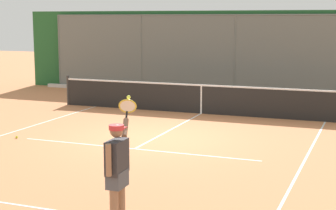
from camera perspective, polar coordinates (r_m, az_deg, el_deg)
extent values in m
plane|color=#C67A4C|center=(14.02, -1.43, -3.55)|extent=(60.00, 60.00, 0.00)
cube|color=white|center=(9.38, -14.75, -10.33)|extent=(7.87, 0.05, 0.01)
cube|color=white|center=(12.91, -3.57, -4.66)|extent=(6.14, 0.05, 0.01)
cube|color=white|center=(12.31, 14.34, -5.63)|extent=(0.05, 9.47, 0.01)
cube|color=white|center=(15.33, -16.30, -2.81)|extent=(0.05, 9.47, 0.01)
cube|color=white|center=(15.26, 0.54, -2.49)|extent=(0.05, 5.21, 0.01)
cylinder|color=slate|center=(21.60, 7.10, 5.23)|extent=(0.07, 0.07, 3.26)
cylinder|color=slate|center=(22.93, -2.84, 5.51)|extent=(0.07, 0.07, 3.26)
cylinder|color=slate|center=(24.87, -11.46, 5.63)|extent=(0.07, 0.07, 3.26)
cylinder|color=slate|center=(21.55, 7.18, 9.44)|extent=(16.26, 0.05, 0.05)
cube|color=slate|center=(21.60, 7.10, 5.23)|extent=(16.26, 0.02, 3.26)
cube|color=#235B2D|center=(22.22, 7.52, 5.52)|extent=(19.26, 0.90, 3.40)
cube|color=silver|center=(21.58, 6.90, 1.08)|extent=(17.26, 0.18, 0.15)
cylinder|color=#2D2D2D|center=(19.70, -10.56, 1.57)|extent=(0.09, 0.09, 1.07)
cube|color=black|center=(17.60, 3.55, 0.55)|extent=(10.01, 0.02, 0.91)
cube|color=white|center=(17.53, 3.57, 2.10)|extent=(10.01, 0.04, 0.05)
cube|color=white|center=(17.60, 3.55, 0.55)|extent=(0.05, 0.04, 0.91)
cylinder|color=#8C664C|center=(8.11, -5.75, -9.89)|extent=(0.13, 0.13, 0.71)
cylinder|color=#8C664C|center=(8.32, -5.02, -9.39)|extent=(0.13, 0.13, 0.71)
cube|color=#474C56|center=(8.13, -5.41, -7.80)|extent=(0.23, 0.38, 0.26)
cube|color=#2D2D33|center=(8.04, -5.45, -5.51)|extent=(0.22, 0.44, 0.51)
cylinder|color=#8C664C|center=(7.80, -6.32, -5.83)|extent=(0.08, 0.08, 0.47)
cylinder|color=#8C664C|center=(8.34, -4.56, -2.43)|extent=(0.20, 0.36, 0.27)
sphere|color=#8C664C|center=(7.95, -5.49, -2.75)|extent=(0.20, 0.20, 0.20)
cylinder|color=red|center=(7.94, -5.50, -2.37)|extent=(0.23, 0.23, 0.07)
cube|color=red|center=(8.04, -5.16, -2.43)|extent=(0.17, 0.18, 0.02)
cylinder|color=black|center=(8.54, -4.42, -1.13)|extent=(0.09, 0.17, 0.13)
torus|color=gold|center=(8.70, -4.31, -0.11)|extent=(0.34, 0.27, 0.26)
cylinder|color=silver|center=(8.70, -4.31, -0.11)|extent=(0.28, 0.22, 0.21)
sphere|color=#D6E042|center=(8.86, -4.20, 0.83)|extent=(0.07, 0.07, 0.07)
sphere|color=#CCDB33|center=(14.55, -15.76, -3.30)|extent=(0.07, 0.07, 0.07)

